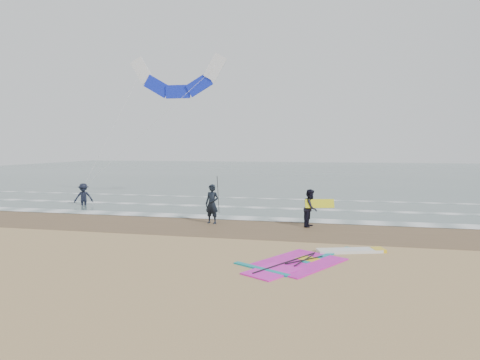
% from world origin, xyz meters
% --- Properties ---
extents(ground, '(120.00, 120.00, 0.00)m').
position_xyz_m(ground, '(0.00, 0.00, 0.00)').
color(ground, tan).
rests_on(ground, ground).
extents(sea_water, '(120.00, 80.00, 0.02)m').
position_xyz_m(sea_water, '(0.00, 48.00, 0.01)').
color(sea_water, '#47605E').
rests_on(sea_water, ground).
extents(wet_sand_band, '(120.00, 5.00, 0.01)m').
position_xyz_m(wet_sand_band, '(0.00, 6.00, 0.00)').
color(wet_sand_band, brown).
rests_on(wet_sand_band, ground).
extents(foam_waterline, '(120.00, 9.15, 0.02)m').
position_xyz_m(foam_waterline, '(0.00, 10.44, 0.03)').
color(foam_waterline, white).
rests_on(foam_waterline, ground).
extents(windsurf_rig, '(4.75, 4.50, 0.11)m').
position_xyz_m(windsurf_rig, '(1.81, 1.01, 0.03)').
color(windsurf_rig, white).
rests_on(windsurf_rig, ground).
extents(person_standing, '(0.76, 0.59, 1.85)m').
position_xyz_m(person_standing, '(-3.22, 6.55, 0.93)').
color(person_standing, black).
rests_on(person_standing, ground).
extents(person_walking, '(0.80, 0.94, 1.70)m').
position_xyz_m(person_walking, '(1.33, 6.77, 0.85)').
color(person_walking, black).
rests_on(person_walking, ground).
extents(person_wading, '(1.28, 1.08, 1.72)m').
position_xyz_m(person_wading, '(-12.65, 10.68, 0.86)').
color(person_wading, black).
rests_on(person_wading, ground).
extents(held_pole, '(0.17, 0.86, 1.82)m').
position_xyz_m(held_pole, '(-2.92, 6.55, 1.36)').
color(held_pole, black).
rests_on(held_pole, ground).
extents(carried_kiteboard, '(1.30, 0.51, 0.39)m').
position_xyz_m(carried_kiteboard, '(1.73, 6.67, 1.07)').
color(carried_kiteboard, yellow).
rests_on(carried_kiteboard, ground).
extents(surf_kite, '(7.97, 4.53, 8.66)m').
position_xyz_m(surf_kite, '(-8.15, 15.08, 8.07)').
color(surf_kite, white).
rests_on(surf_kite, ground).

